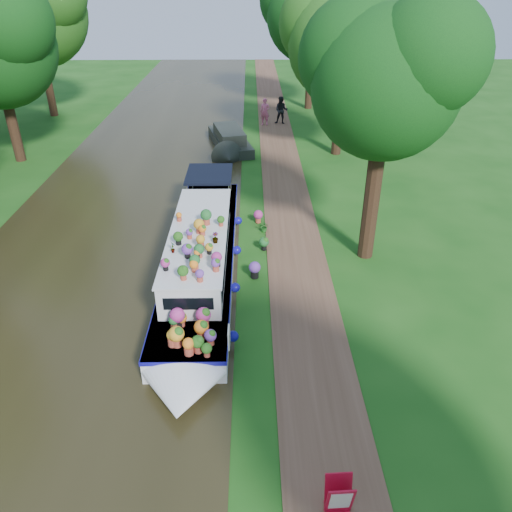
% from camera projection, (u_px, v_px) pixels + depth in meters
% --- Properties ---
extents(ground, '(100.00, 100.00, 0.00)m').
position_uv_depth(ground, '(267.00, 302.00, 16.24)').
color(ground, '#164A12').
rests_on(ground, ground).
extents(canal_water, '(10.00, 100.00, 0.02)m').
position_uv_depth(canal_water, '(82.00, 303.00, 16.17)').
color(canal_water, black).
rests_on(canal_water, ground).
extents(towpath, '(2.20, 100.00, 0.03)m').
position_uv_depth(towpath, '(304.00, 301.00, 16.24)').
color(towpath, brown).
rests_on(towpath, ground).
extents(plant_boat, '(2.29, 13.52, 2.26)m').
position_uv_depth(plant_boat, '(200.00, 257.00, 17.04)').
color(plant_boat, silver).
rests_on(plant_boat, canal_water).
extents(tree_near_overhang, '(5.52, 5.28, 8.99)m').
position_uv_depth(tree_near_overhang, '(387.00, 72.00, 15.63)').
color(tree_near_overhang, black).
rests_on(tree_near_overhang, ground).
extents(tree_near_mid, '(6.90, 6.60, 9.40)m').
position_uv_depth(tree_near_mid, '(345.00, 34.00, 26.13)').
color(tree_near_mid, black).
rests_on(tree_near_mid, ground).
extents(tree_near_far, '(7.59, 7.26, 10.30)m').
position_uv_depth(tree_near_far, '(313.00, 7.00, 35.35)').
color(tree_near_far, black).
rests_on(tree_near_far, ground).
extents(tree_far_d, '(8.05, 7.70, 10.85)m').
position_uv_depth(tree_far_d, '(32.00, 4.00, 33.26)').
color(tree_far_d, black).
rests_on(tree_far_d, ground).
extents(second_boat, '(2.99, 6.58, 1.21)m').
position_uv_depth(second_boat, '(230.00, 140.00, 29.87)').
color(second_boat, black).
rests_on(second_boat, canal_water).
extents(sandwich_board, '(0.55, 0.45, 0.87)m').
position_uv_depth(sandwich_board, '(339.00, 498.00, 9.76)').
color(sandwich_board, red).
rests_on(sandwich_board, towpath).
extents(pedestrian_pink, '(0.74, 0.57, 1.79)m').
position_uv_depth(pedestrian_pink, '(265.00, 112.00, 34.11)').
color(pedestrian_pink, '#D0557D').
rests_on(pedestrian_pink, towpath).
extents(pedestrian_dark, '(1.02, 0.86, 1.84)m').
position_uv_depth(pedestrian_dark, '(281.00, 110.00, 34.34)').
color(pedestrian_dark, black).
rests_on(pedestrian_dark, towpath).
extents(verge_plant, '(0.50, 0.47, 0.45)m').
position_uv_depth(verge_plant, '(264.00, 227.00, 20.46)').
color(verge_plant, '#1D5F1C').
rests_on(verge_plant, ground).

